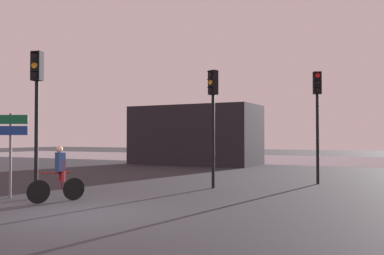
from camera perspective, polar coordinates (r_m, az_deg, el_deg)
name	(u,v)px	position (r m, az deg, el deg)	size (l,w,h in m)	color
ground_plane	(79,214)	(10.85, -14.85, -11.13)	(120.00, 120.00, 0.00)	#28282D
water_strip	(316,160)	(37.44, 16.19, -4.17)	(80.00, 16.00, 0.01)	slate
distant_building	(195,135)	(29.92, 0.40, -1.04)	(8.80, 4.00, 4.07)	black
traffic_light_center	(213,106)	(15.81, 2.82, 2.88)	(0.39, 0.41, 4.34)	black
traffic_light_near_left	(37,96)	(13.92, -20.00, 3.96)	(0.36, 0.38, 4.50)	black
traffic_light_far_right	(317,106)	(17.92, 16.37, 2.78)	(0.38, 0.40, 4.51)	black
direction_sign_post	(10,140)	(14.22, -23.08, -1.49)	(0.99, 0.52, 2.60)	slate
cyclist	(59,173)	(13.03, -17.32, -5.84)	(0.76, 1.59, 1.62)	black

